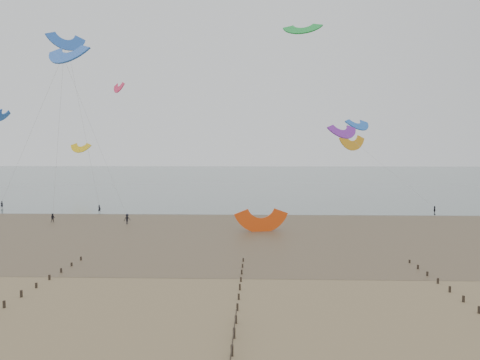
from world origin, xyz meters
The scene contains 6 objects.
ground centered at (0.00, 0.00, 0.00)m, with size 500.00×500.00×0.00m, color brown.
sea_and_shore centered at (-4.08, 34.40, 0.01)m, with size 500.00×665.00×0.03m.
kitesurfer_lead centered at (-25.66, 52.48, 0.78)m, with size 0.57×0.37×1.56m, color black.
kitesurfers centered at (22.45, 46.78, 0.81)m, with size 126.85×21.99×1.74m.
grounded_kite centered at (6.20, 31.45, 0.00)m, with size 6.80×3.56×5.18m, color #E7460E, non-canonical shape.
kites_airborne centered at (-14.87, 87.78, 21.05)m, with size 231.59×105.57×39.62m.
Camera 1 is at (5.40, -38.47, 12.01)m, focal length 35.00 mm.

